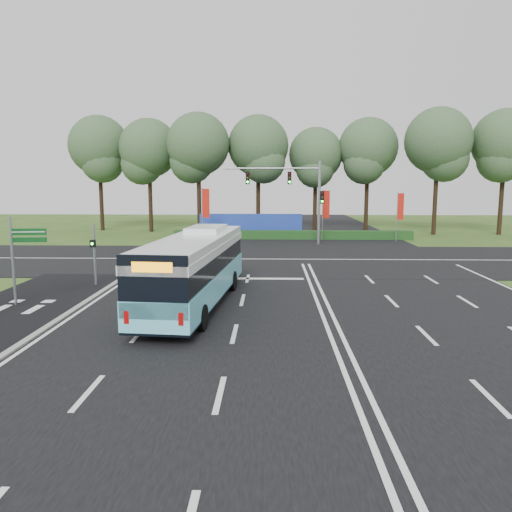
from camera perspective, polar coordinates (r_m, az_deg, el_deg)
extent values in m
plane|color=#31531B|center=(22.39, 6.94, -5.18)|extent=(120.00, 120.00, 0.00)
cube|color=black|center=(22.38, 6.94, -5.13)|extent=(20.00, 120.00, 0.04)
cube|color=black|center=(34.13, 5.12, -0.41)|extent=(120.00, 14.00, 0.05)
cube|color=black|center=(22.01, -26.86, -6.20)|extent=(5.00, 18.00, 0.06)
cube|color=gray|center=(20.97, -21.06, -6.46)|extent=(0.25, 18.00, 0.12)
cube|color=#65D4EB|center=(21.37, -6.94, -3.09)|extent=(3.31, 11.36, 1.03)
cube|color=black|center=(21.47, -6.92, -4.31)|extent=(3.28, 11.31, 0.28)
cube|color=black|center=(21.21, -6.98, -0.62)|extent=(3.20, 11.19, 0.89)
cube|color=white|center=(21.13, -7.01, 0.88)|extent=(3.31, 11.36, 0.33)
cube|color=white|center=(21.09, -7.03, 1.76)|extent=(3.22, 10.91, 0.33)
cube|color=white|center=(23.32, -5.68, 3.11)|extent=(1.73, 2.92, 0.23)
cube|color=black|center=(15.96, -11.68, -3.55)|extent=(2.27, 0.32, 2.05)
cube|color=orange|center=(15.80, -11.80, -1.26)|extent=(1.31, 0.17, 0.33)
cylinder|color=black|center=(24.75, -7.64, -2.73)|extent=(0.35, 0.99, 0.97)
cylinder|color=black|center=(24.31, -2.66, -2.87)|extent=(0.35, 0.99, 0.97)
cylinder|color=black|center=(18.49, -12.81, -6.70)|extent=(0.35, 0.99, 0.97)
cylinder|color=black|center=(17.89, -6.19, -7.04)|extent=(0.35, 0.99, 0.97)
cylinder|color=gray|center=(26.55, -17.97, 0.14)|extent=(0.13, 0.13, 3.21)
cube|color=black|center=(26.30, -18.15, 1.36)|extent=(0.26, 0.17, 0.37)
sphere|color=#19F233|center=(26.21, -18.23, 1.34)|extent=(0.13, 0.13, 0.13)
cylinder|color=gray|center=(23.46, -26.03, -0.56)|extent=(0.12, 0.12, 3.85)
cube|color=#0C4317|center=(23.07, -24.56, 2.53)|extent=(1.44, 0.23, 0.29)
cube|color=#0C4317|center=(23.10, -24.50, 1.70)|extent=(1.44, 0.23, 0.21)
cube|color=white|center=(23.04, -24.59, 2.52)|extent=(1.34, 0.17, 0.04)
cylinder|color=gray|center=(44.85, -6.16, 4.73)|extent=(0.07, 0.07, 4.78)
cube|color=red|center=(44.71, -5.74, 6.02)|extent=(0.64, 0.11, 2.55)
cylinder|color=gray|center=(45.69, 7.60, 4.66)|extent=(0.07, 0.07, 4.62)
cube|color=red|center=(45.55, 8.04, 5.87)|extent=(0.59, 0.26, 2.46)
cylinder|color=gray|center=(45.90, 15.81, 4.30)|extent=(0.07, 0.07, 4.40)
cube|color=red|center=(46.00, 16.21, 5.45)|extent=(0.58, 0.19, 2.35)
cylinder|color=gray|center=(42.40, 7.22, 6.00)|extent=(0.24, 0.24, 7.00)
cylinder|color=gray|center=(42.18, 1.79, 9.99)|extent=(8.00, 0.16, 0.16)
cube|color=black|center=(42.20, 3.85, 8.89)|extent=(0.32, 0.28, 1.05)
cube|color=black|center=(42.21, -0.96, 8.90)|extent=(0.32, 0.28, 1.05)
cube|color=black|center=(42.40, 7.57, 6.67)|extent=(0.32, 0.28, 1.05)
cube|color=#143513|center=(46.46, 4.22, 2.41)|extent=(22.00, 1.20, 0.80)
cube|color=#1E3BA7|center=(48.88, -0.60, 3.56)|extent=(10.00, 0.30, 2.20)
cylinder|color=black|center=(57.57, -17.30, 7.17)|extent=(0.44, 0.44, 8.73)
sphere|color=#30512F|center=(57.70, -17.52, 11.96)|extent=(6.43, 6.43, 6.43)
cylinder|color=black|center=(54.62, -12.00, 7.13)|extent=(0.44, 0.44, 8.37)
sphere|color=#30512F|center=(54.73, -12.15, 11.97)|extent=(6.17, 6.17, 6.17)
cylinder|color=black|center=(51.74, -6.54, 7.33)|extent=(0.44, 0.44, 8.62)
sphere|color=#30512F|center=(51.87, -6.63, 12.60)|extent=(6.35, 6.35, 6.35)
cylinder|color=black|center=(53.01, 0.25, 7.39)|extent=(0.44, 0.44, 8.59)
sphere|color=#30512F|center=(53.14, 0.25, 12.52)|extent=(6.33, 6.33, 6.33)
cylinder|color=black|center=(54.86, 6.77, 6.96)|extent=(0.44, 0.44, 7.81)
sphere|color=#30512F|center=(54.93, 6.85, 11.47)|extent=(5.76, 5.76, 5.76)
cylinder|color=black|center=(55.03, 12.54, 7.17)|extent=(0.44, 0.44, 8.46)
sphere|color=#30512F|center=(55.14, 12.70, 12.03)|extent=(6.24, 6.24, 6.24)
cylinder|color=black|center=(53.39, 19.84, 7.05)|extent=(0.44, 0.44, 8.86)
sphere|color=#30512F|center=(53.54, 20.10, 12.29)|extent=(6.53, 6.53, 6.53)
cylinder|color=black|center=(55.89, 26.28, 6.67)|extent=(0.44, 0.44, 8.75)
sphere|color=#30512F|center=(56.02, 26.60, 11.61)|extent=(6.45, 6.45, 6.45)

